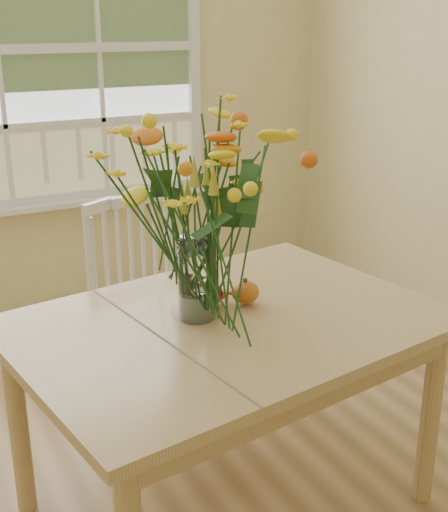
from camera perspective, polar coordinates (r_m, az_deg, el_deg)
name	(u,v)px	position (r m, az deg, el deg)	size (l,w,h in m)	color
wall_back	(0,88)	(3.97, -18.17, 13.16)	(4.00, 0.02, 2.70)	beige
dining_table	(227,343)	(2.36, 0.22, -7.29)	(1.55, 1.22, 0.75)	tan
windsor_chair	(145,299)	(3.03, -6.63, -3.62)	(0.52, 0.50, 0.97)	white
flower_vase	(195,197)	(2.20, -2.41, 4.91)	(0.59, 0.59, 0.70)	white
pumpkin	(245,293)	(2.43, 1.76, -3.12)	(0.10, 0.10, 0.08)	#C66217
turkey_figurine	(200,296)	(2.38, -1.98, -3.34)	(0.11, 0.09, 0.12)	#CCB78C
dark_gourd	(212,294)	(2.43, -1.03, -3.22)	(0.12, 0.08, 0.07)	#38160F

